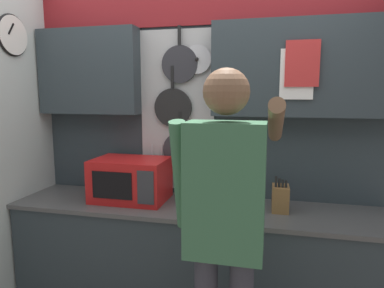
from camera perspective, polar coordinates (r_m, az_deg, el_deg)
The scene contains 6 objects.
base_cabinet_counter at distance 2.63m, azimuth 0.37°, elevation -19.53°, with size 2.62×0.59×0.89m.
back_wall_unit at distance 2.58m, azimuth 2.12°, elevation 5.09°, with size 3.19×0.23×2.51m.
microwave at distance 2.58m, azimuth -10.18°, elevation -5.83°, with size 0.54×0.38×0.31m.
knife_block at distance 2.40m, azimuth 14.50°, elevation -8.73°, with size 0.11×0.15×0.25m.
utensil_crock at distance 2.46m, azimuth -0.15°, elevation -7.89°, with size 0.10×0.10×0.36m.
person at distance 1.73m, azimuth 5.50°, elevation -11.79°, with size 0.54×0.68×1.79m.
Camera 1 is at (0.52, -2.26, 1.68)m, focal length 32.00 mm.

